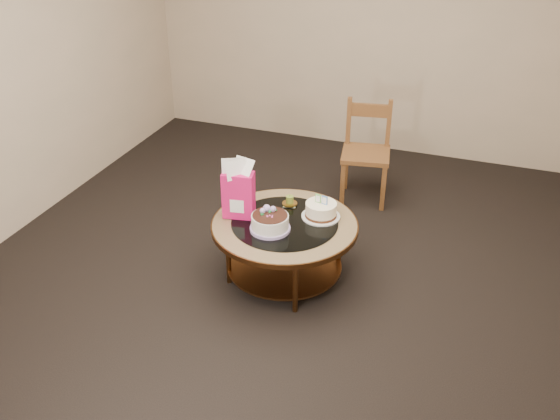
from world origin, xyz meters
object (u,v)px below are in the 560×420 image
(dining_chair, at_px, (366,151))
(decorated_cake, at_px, (270,223))
(cream_cake, at_px, (321,210))
(gift_bag, at_px, (238,189))
(coffee_table, at_px, (285,232))

(dining_chair, bearing_deg, decorated_cake, -111.63)
(decorated_cake, height_order, cream_cake, cream_cake)
(decorated_cake, bearing_deg, cream_cake, 45.68)
(cream_cake, xyz_separation_m, gift_bag, (-0.54, -0.18, 0.16))
(coffee_table, distance_m, cream_cake, 0.29)
(gift_bag, bearing_deg, cream_cake, 8.32)
(gift_bag, bearing_deg, dining_chair, 57.68)
(coffee_table, height_order, cream_cake, cream_cake)
(coffee_table, relative_size, gift_bag, 2.37)
(dining_chair, bearing_deg, cream_cake, -101.72)
(coffee_table, distance_m, dining_chair, 1.40)
(gift_bag, bearing_deg, decorated_cake, -30.43)
(coffee_table, xyz_separation_m, gift_bag, (-0.33, -0.03, 0.29))
(coffee_table, bearing_deg, gift_bag, -175.58)
(decorated_cake, xyz_separation_m, cream_cake, (0.27, 0.28, 0.00))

